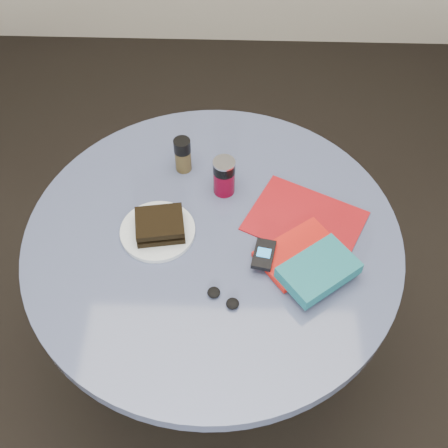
{
  "coord_description": "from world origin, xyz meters",
  "views": [
    {
      "loc": [
        0.06,
        -0.89,
        1.94
      ],
      "look_at": [
        0.03,
        0.0,
        0.8
      ],
      "focal_mm": 45.0,
      "sensor_mm": 36.0,
      "label": 1
    }
  ],
  "objects_px": {
    "headphones": "(223,298)",
    "red_book": "(299,254)",
    "pepper_grinder": "(183,155)",
    "novel": "(319,271)",
    "soda_can": "(224,176)",
    "plate": "(158,231)",
    "magazine": "(305,221)",
    "sandwich": "(160,225)",
    "mp3_player": "(264,254)",
    "table": "(214,269)"
  },
  "relations": [
    {
      "from": "red_book",
      "to": "novel",
      "type": "height_order",
      "value": "novel"
    },
    {
      "from": "plate",
      "to": "mp3_player",
      "type": "distance_m",
      "value": 0.29
    },
    {
      "from": "pepper_grinder",
      "to": "novel",
      "type": "distance_m",
      "value": 0.52
    },
    {
      "from": "pepper_grinder",
      "to": "novel",
      "type": "relative_size",
      "value": 0.6
    },
    {
      "from": "novel",
      "to": "plate",
      "type": "bearing_deg",
      "value": 124.75
    },
    {
      "from": "soda_can",
      "to": "red_book",
      "type": "distance_m",
      "value": 0.3
    },
    {
      "from": "red_book",
      "to": "novel",
      "type": "bearing_deg",
      "value": -94.66
    },
    {
      "from": "pepper_grinder",
      "to": "magazine",
      "type": "relative_size",
      "value": 0.38
    },
    {
      "from": "table",
      "to": "sandwich",
      "type": "bearing_deg",
      "value": 178.86
    },
    {
      "from": "pepper_grinder",
      "to": "table",
      "type": "bearing_deg",
      "value": -68.54
    },
    {
      "from": "table",
      "to": "novel",
      "type": "distance_m",
      "value": 0.36
    },
    {
      "from": "pepper_grinder",
      "to": "magazine",
      "type": "bearing_deg",
      "value": -28.56
    },
    {
      "from": "magazine",
      "to": "red_book",
      "type": "bearing_deg",
      "value": -74.7
    },
    {
      "from": "pepper_grinder",
      "to": "headphones",
      "type": "xyz_separation_m",
      "value": [
        0.13,
        -0.43,
        -0.05
      ]
    },
    {
      "from": "plate",
      "to": "magazine",
      "type": "relative_size",
      "value": 0.68
    },
    {
      "from": "red_book",
      "to": "mp3_player",
      "type": "height_order",
      "value": "mp3_player"
    },
    {
      "from": "soda_can",
      "to": "magazine",
      "type": "height_order",
      "value": "soda_can"
    },
    {
      "from": "magazine",
      "to": "novel",
      "type": "distance_m",
      "value": 0.19
    },
    {
      "from": "soda_can",
      "to": "novel",
      "type": "xyz_separation_m",
      "value": [
        0.24,
        -0.29,
        -0.02
      ]
    },
    {
      "from": "magazine",
      "to": "novel",
      "type": "relative_size",
      "value": 1.59
    },
    {
      "from": "red_book",
      "to": "mp3_player",
      "type": "xyz_separation_m",
      "value": [
        -0.09,
        -0.02,
        0.02
      ]
    },
    {
      "from": "table",
      "to": "pepper_grinder",
      "type": "distance_m",
      "value": 0.34
    },
    {
      "from": "sandwich",
      "to": "soda_can",
      "type": "height_order",
      "value": "soda_can"
    },
    {
      "from": "sandwich",
      "to": "red_book",
      "type": "height_order",
      "value": "sandwich"
    },
    {
      "from": "red_book",
      "to": "headphones",
      "type": "bearing_deg",
      "value": 179.05
    },
    {
      "from": "sandwich",
      "to": "plate",
      "type": "bearing_deg",
      "value": 167.28
    },
    {
      "from": "sandwich",
      "to": "magazine",
      "type": "bearing_deg",
      "value": 7.69
    },
    {
      "from": "plate",
      "to": "soda_can",
      "type": "relative_size",
      "value": 1.74
    },
    {
      "from": "headphones",
      "to": "red_book",
      "type": "bearing_deg",
      "value": 34.99
    },
    {
      "from": "magazine",
      "to": "headphones",
      "type": "xyz_separation_m",
      "value": [
        -0.21,
        -0.25,
        0.01
      ]
    },
    {
      "from": "table",
      "to": "sandwich",
      "type": "height_order",
      "value": "sandwich"
    },
    {
      "from": "soda_can",
      "to": "red_book",
      "type": "relative_size",
      "value": 0.56
    },
    {
      "from": "headphones",
      "to": "magazine",
      "type": "bearing_deg",
      "value": 49.53
    },
    {
      "from": "plate",
      "to": "red_book",
      "type": "relative_size",
      "value": 0.97
    },
    {
      "from": "plate",
      "to": "novel",
      "type": "distance_m",
      "value": 0.43
    },
    {
      "from": "red_book",
      "to": "soda_can",
      "type": "bearing_deg",
      "value": 96.13
    },
    {
      "from": "soda_can",
      "to": "red_book",
      "type": "xyz_separation_m",
      "value": [
        0.2,
        -0.22,
        -0.04
      ]
    },
    {
      "from": "sandwich",
      "to": "magazine",
      "type": "distance_m",
      "value": 0.39
    },
    {
      "from": "soda_can",
      "to": "novel",
      "type": "distance_m",
      "value": 0.37
    },
    {
      "from": "table",
      "to": "novel",
      "type": "xyz_separation_m",
      "value": [
        0.26,
        -0.13,
        0.2
      ]
    },
    {
      "from": "red_book",
      "to": "mp3_player",
      "type": "distance_m",
      "value": 0.09
    },
    {
      "from": "table",
      "to": "pepper_grinder",
      "type": "bearing_deg",
      "value": 111.46
    },
    {
      "from": "plate",
      "to": "headphones",
      "type": "height_order",
      "value": "headphones"
    },
    {
      "from": "soda_can",
      "to": "table",
      "type": "bearing_deg",
      "value": -98.99
    },
    {
      "from": "plate",
      "to": "table",
      "type": "bearing_deg",
      "value": -1.83
    },
    {
      "from": "soda_can",
      "to": "mp3_player",
      "type": "xyz_separation_m",
      "value": [
        0.11,
        -0.24,
        -0.03
      ]
    },
    {
      "from": "pepper_grinder",
      "to": "magazine",
      "type": "distance_m",
      "value": 0.39
    },
    {
      "from": "novel",
      "to": "headphones",
      "type": "relative_size",
      "value": 2.02
    },
    {
      "from": "table",
      "to": "sandwich",
      "type": "distance_m",
      "value": 0.24
    },
    {
      "from": "soda_can",
      "to": "mp3_player",
      "type": "distance_m",
      "value": 0.26
    }
  ]
}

